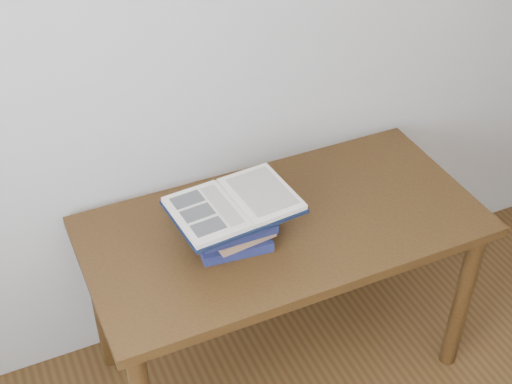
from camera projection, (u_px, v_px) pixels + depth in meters
name	position (u px, v px, depth m)	size (l,w,h in m)	color
desk	(283.00, 245.00, 2.39)	(1.31, 0.65, 0.70)	#422C10
book_stack	(233.00, 227.00, 2.22)	(0.24, 0.19, 0.13)	#171E46
open_book	(234.00, 205.00, 2.18)	(0.40, 0.30, 0.03)	black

